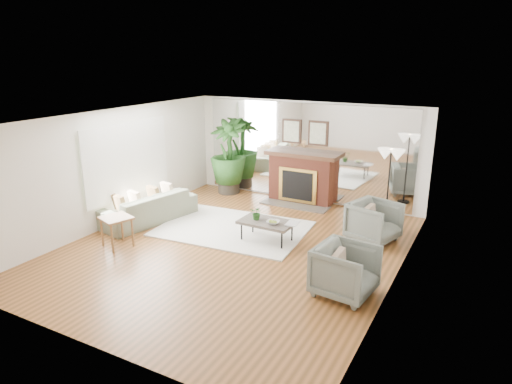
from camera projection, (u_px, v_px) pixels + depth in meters
The scene contains 18 objects.
ground at pixel (234, 248), 8.79m from camera, with size 7.00×7.00×0.00m, color brown.
wall_left at pixel (114, 168), 9.78m from camera, with size 0.02×7.00×2.50m, color white.
wall_right at pixel (398, 212), 7.07m from camera, with size 0.02×7.00×2.50m, color white.
wall_back at pixel (305, 152), 11.37m from camera, with size 6.00×0.02×2.50m, color white.
mirror_panel at pixel (305, 152), 11.35m from camera, with size 5.40×0.04×2.40m, color silver.
window_panel at pixel (127, 160), 10.08m from camera, with size 0.04×2.40×1.50m, color #B2E09E.
fireplace at pixel (301, 177), 11.35m from camera, with size 1.85×0.83×2.05m.
area_rug at pixel (233, 229), 9.73m from camera, with size 3.03×2.17×0.03m, color white.
coffee_table at pixel (267, 223), 9.00m from camera, with size 1.09×0.66×0.43m.
sofa at pixel (148, 207), 10.15m from camera, with size 2.20×0.86×0.64m, color gray.
armchair_back at pixel (374, 222), 9.05m from camera, with size 0.86×0.88×0.80m, color slate.
armchair_front at pixel (345, 271), 7.00m from camera, with size 0.86×0.88×0.80m, color slate.
side_table at pixel (116, 222), 8.74m from camera, with size 0.67×0.67×0.60m.
potted_ficus at pixel (228, 154), 12.01m from camera, with size 0.98×0.98×1.98m.
floor_lamp at pixel (390, 161), 9.38m from camera, with size 0.56×0.31×1.73m.
tabletop_plant at pixel (257, 213), 9.04m from camera, with size 0.25×0.22×0.28m, color #296023.
fruit_bowl at pixel (273, 222), 8.84m from camera, with size 0.25×0.25×0.06m, color olive.
book at pixel (287, 223), 8.87m from camera, with size 0.23×0.31×0.02m, color olive.
Camera 1 is at (4.21, -6.93, 3.60)m, focal length 32.00 mm.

